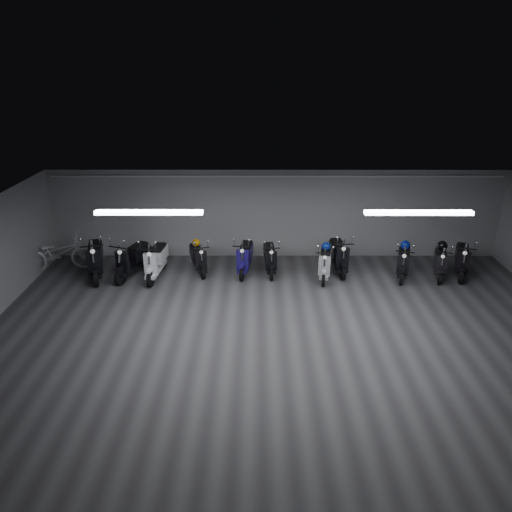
{
  "coord_description": "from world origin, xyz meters",
  "views": [
    {
      "loc": [
        -0.59,
        -9.02,
        5.94
      ],
      "look_at": [
        -0.62,
        2.5,
        1.05
      ],
      "focal_mm": 33.07,
      "sensor_mm": 36.0,
      "label": 1
    }
  ],
  "objects_px": {
    "scooter_8": "(404,257)",
    "helmet_0": "(326,246)",
    "scooter_10": "(463,254)",
    "scooter_1": "(132,254)",
    "scooter_7": "(339,250)",
    "scooter_5": "(270,253)",
    "scooter_0": "(95,253)",
    "scooter_6": "(325,258)",
    "helmet_1": "(196,243)",
    "scooter_9": "(441,258)",
    "bicycle": "(57,249)",
    "helmet_3": "(442,246)",
    "scooter_3": "(198,253)",
    "helmet_2": "(405,245)",
    "scooter_2": "(156,255)",
    "scooter_4": "(245,252)"
  },
  "relations": [
    {
      "from": "bicycle",
      "to": "helmet_3",
      "type": "height_order",
      "value": "bicycle"
    },
    {
      "from": "scooter_10",
      "to": "helmet_2",
      "type": "relative_size",
      "value": 6.44
    },
    {
      "from": "scooter_5",
      "to": "scooter_10",
      "type": "bearing_deg",
      "value": -5.33
    },
    {
      "from": "scooter_10",
      "to": "helmet_1",
      "type": "distance_m",
      "value": 7.78
    },
    {
      "from": "scooter_2",
      "to": "scooter_4",
      "type": "relative_size",
      "value": 1.06
    },
    {
      "from": "scooter_1",
      "to": "scooter_8",
      "type": "bearing_deg",
      "value": 20.45
    },
    {
      "from": "helmet_1",
      "to": "bicycle",
      "type": "bearing_deg",
      "value": -178.31
    },
    {
      "from": "scooter_9",
      "to": "bicycle",
      "type": "relative_size",
      "value": 0.77
    },
    {
      "from": "bicycle",
      "to": "scooter_9",
      "type": "bearing_deg",
      "value": -106.23
    },
    {
      "from": "scooter_4",
      "to": "scooter_9",
      "type": "bearing_deg",
      "value": 4.42
    },
    {
      "from": "scooter_8",
      "to": "helmet_0",
      "type": "height_order",
      "value": "scooter_8"
    },
    {
      "from": "scooter_1",
      "to": "scooter_7",
      "type": "xyz_separation_m",
      "value": [
        6.03,
        0.36,
        -0.02
      ]
    },
    {
      "from": "scooter_6",
      "to": "scooter_8",
      "type": "bearing_deg",
      "value": 11.85
    },
    {
      "from": "scooter_2",
      "to": "scooter_7",
      "type": "bearing_deg",
      "value": 10.51
    },
    {
      "from": "scooter_0",
      "to": "scooter_3",
      "type": "relative_size",
      "value": 1.26
    },
    {
      "from": "scooter_4",
      "to": "scooter_8",
      "type": "bearing_deg",
      "value": 3.54
    },
    {
      "from": "scooter_1",
      "to": "helmet_1",
      "type": "height_order",
      "value": "scooter_1"
    },
    {
      "from": "scooter_9",
      "to": "helmet_0",
      "type": "distance_m",
      "value": 3.33
    },
    {
      "from": "scooter_8",
      "to": "scooter_10",
      "type": "relative_size",
      "value": 0.94
    },
    {
      "from": "scooter_4",
      "to": "scooter_7",
      "type": "bearing_deg",
      "value": 9.39
    },
    {
      "from": "scooter_0",
      "to": "helmet_3",
      "type": "relative_size",
      "value": 6.96
    },
    {
      "from": "bicycle",
      "to": "scooter_10",
      "type": "xyz_separation_m",
      "value": [
        11.87,
        -0.31,
        -0.02
      ]
    },
    {
      "from": "scooter_10",
      "to": "scooter_6",
      "type": "bearing_deg",
      "value": -157.16
    },
    {
      "from": "scooter_4",
      "to": "helmet_0",
      "type": "relative_size",
      "value": 6.74
    },
    {
      "from": "scooter_6",
      "to": "bicycle",
      "type": "height_order",
      "value": "bicycle"
    },
    {
      "from": "helmet_1",
      "to": "scooter_6",
      "type": "bearing_deg",
      "value": -9.33
    },
    {
      "from": "scooter_3",
      "to": "helmet_2",
      "type": "height_order",
      "value": "scooter_3"
    },
    {
      "from": "scooter_4",
      "to": "scooter_3",
      "type": "bearing_deg",
      "value": -173.94
    },
    {
      "from": "scooter_8",
      "to": "helmet_0",
      "type": "xyz_separation_m",
      "value": [
        -2.23,
        0.15,
        0.27
      ]
    },
    {
      "from": "scooter_7",
      "to": "scooter_10",
      "type": "relative_size",
      "value": 1.02
    },
    {
      "from": "scooter_3",
      "to": "helmet_1",
      "type": "distance_m",
      "value": 0.34
    },
    {
      "from": "scooter_2",
      "to": "scooter_3",
      "type": "xyz_separation_m",
      "value": [
        1.17,
        0.38,
        -0.1
      ]
    },
    {
      "from": "scooter_8",
      "to": "scooter_9",
      "type": "bearing_deg",
      "value": 18.51
    },
    {
      "from": "helmet_2",
      "to": "scooter_8",
      "type": "bearing_deg",
      "value": -107.69
    },
    {
      "from": "scooter_5",
      "to": "scooter_8",
      "type": "height_order",
      "value": "scooter_8"
    },
    {
      "from": "scooter_0",
      "to": "helmet_3",
      "type": "bearing_deg",
      "value": -14.04
    },
    {
      "from": "scooter_5",
      "to": "scooter_7",
      "type": "relative_size",
      "value": 0.9
    },
    {
      "from": "scooter_10",
      "to": "scooter_0",
      "type": "bearing_deg",
      "value": -159.14
    },
    {
      "from": "scooter_7",
      "to": "scooter_6",
      "type": "bearing_deg",
      "value": -137.82
    },
    {
      "from": "scooter_1",
      "to": "scooter_5",
      "type": "height_order",
      "value": "scooter_1"
    },
    {
      "from": "scooter_0",
      "to": "scooter_1",
      "type": "relative_size",
      "value": 1.07
    },
    {
      "from": "scooter_0",
      "to": "scooter_9",
      "type": "height_order",
      "value": "scooter_0"
    },
    {
      "from": "scooter_5",
      "to": "helmet_2",
      "type": "bearing_deg",
      "value": -4.55
    },
    {
      "from": "scooter_2",
      "to": "scooter_8",
      "type": "bearing_deg",
      "value": 6.06
    },
    {
      "from": "scooter_5",
      "to": "scooter_8",
      "type": "xyz_separation_m",
      "value": [
        3.84,
        -0.31,
        0.01
      ]
    },
    {
      "from": "bicycle",
      "to": "scooter_1",
      "type": "bearing_deg",
      "value": -113.59
    },
    {
      "from": "scooter_0",
      "to": "scooter_9",
      "type": "xyz_separation_m",
      "value": [
        9.96,
        0.02,
        -0.15
      ]
    },
    {
      "from": "scooter_2",
      "to": "scooter_8",
      "type": "height_order",
      "value": "scooter_2"
    },
    {
      "from": "scooter_7",
      "to": "scooter_5",
      "type": "bearing_deg",
      "value": 179.59
    },
    {
      "from": "scooter_9",
      "to": "helmet_1",
      "type": "bearing_deg",
      "value": -166.43
    }
  ]
}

